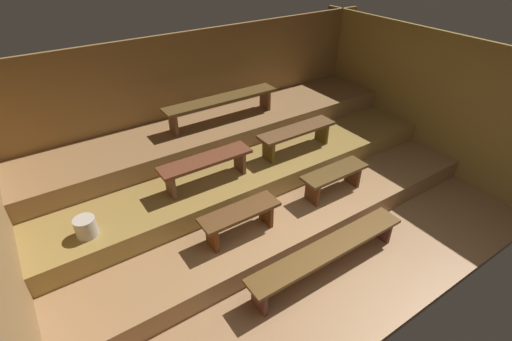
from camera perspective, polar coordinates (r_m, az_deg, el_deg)
name	(u,v)px	position (r m, az deg, el deg)	size (l,w,h in m)	color
ground	(268,212)	(5.79, 1.84, -6.20)	(7.11, 4.81, 0.08)	#936B46
wall_back	(201,97)	(6.72, -8.27, 10.90)	(7.11, 0.06, 2.23)	olive
wall_left	(0,237)	(4.44, -34.08, -8.24)	(0.06, 4.81, 2.23)	olive
wall_right	(418,95)	(7.30, 23.21, 10.39)	(0.06, 4.81, 2.23)	olive
platform_lower	(251,186)	(5.99, -0.80, -2.35)	(6.31, 3.05, 0.30)	#986F47
platform_middle	(235,157)	(6.15, -3.16, 2.00)	(6.31, 2.13, 0.30)	olive
platform_upper	(219,129)	(6.38, -5.57, 6.24)	(6.31, 1.14, 0.30)	olive
bench_floor_center	(328,251)	(4.75, 10.83, -11.82)	(2.25, 0.33, 0.39)	brown
bench_lower_left	(240,216)	(4.73, -2.44, -6.90)	(1.04, 0.33, 0.39)	#57361A
bench_lower_right	(334,176)	(5.54, 11.70, -0.83)	(1.04, 0.33, 0.39)	brown
bench_middle_left	(206,164)	(5.17, -7.53, 1.02)	(1.31, 0.33, 0.39)	brown
bench_middle_right	(297,133)	(5.92, 6.16, 5.58)	(1.31, 0.33, 0.39)	brown
bench_upper_center	(222,102)	(6.21, -5.19, 10.25)	(1.95, 0.33, 0.39)	brown
pail_middle	(86,227)	(4.80, -24.24, -7.76)	(0.24, 0.24, 0.23)	#B2A899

